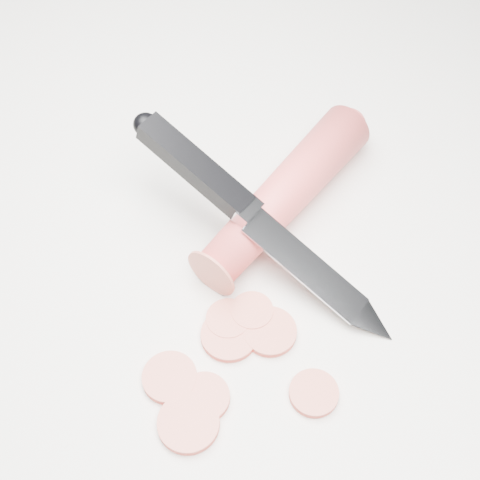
% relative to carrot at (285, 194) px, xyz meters
% --- Properties ---
extents(ground, '(2.40, 2.40, 0.00)m').
position_rel_carrot_xyz_m(ground, '(0.02, -0.06, -0.02)').
color(ground, white).
rests_on(ground, ground).
extents(carrot, '(0.09, 0.18, 0.04)m').
position_rel_carrot_xyz_m(carrot, '(0.00, 0.00, 0.00)').
color(carrot, '#E33F3F').
rests_on(carrot, ground).
extents(carrot_slice_0, '(0.03, 0.03, 0.01)m').
position_rel_carrot_xyz_m(carrot_slice_0, '(-0.01, -0.11, -0.02)').
color(carrot_slice_0, '#D15F4B').
rests_on(carrot_slice_0, ground).
extents(carrot_slice_1, '(0.04, 0.04, 0.01)m').
position_rel_carrot_xyz_m(carrot_slice_1, '(-0.03, -0.16, -0.02)').
color(carrot_slice_1, '#D15F4B').
rests_on(carrot_slice_1, ground).
extents(carrot_slice_2, '(0.04, 0.04, 0.01)m').
position_rel_carrot_xyz_m(carrot_slice_2, '(-0.01, -0.12, -0.02)').
color(carrot_slice_2, '#D15F4B').
rests_on(carrot_slice_2, ground).
extents(carrot_slice_3, '(0.03, 0.03, 0.01)m').
position_rel_carrot_xyz_m(carrot_slice_3, '(0.00, -0.10, -0.02)').
color(carrot_slice_3, '#D15F4B').
rests_on(carrot_slice_3, ground).
extents(carrot_slice_4, '(0.03, 0.03, 0.01)m').
position_rel_carrot_xyz_m(carrot_slice_4, '(0.06, -0.14, -0.02)').
color(carrot_slice_4, '#D15F4B').
rests_on(carrot_slice_4, ground).
extents(carrot_slice_5, '(0.04, 0.04, 0.01)m').
position_rel_carrot_xyz_m(carrot_slice_5, '(0.02, -0.11, -0.02)').
color(carrot_slice_5, '#D15F4B').
rests_on(carrot_slice_5, ground).
extents(carrot_slice_6, '(0.03, 0.03, 0.01)m').
position_rel_carrot_xyz_m(carrot_slice_6, '(-0.01, -0.17, -0.02)').
color(carrot_slice_6, '#D15F4B').
rests_on(carrot_slice_6, ground).
extents(carrot_slice_7, '(0.04, 0.04, 0.01)m').
position_rel_carrot_xyz_m(carrot_slice_7, '(-0.01, -0.19, -0.02)').
color(carrot_slice_7, '#D15F4B').
rests_on(carrot_slice_7, ground).
extents(kitchen_knife, '(0.23, 0.10, 0.08)m').
position_rel_carrot_xyz_m(kitchen_knife, '(-0.00, -0.05, 0.02)').
color(kitchen_knife, '#BBBDC2').
rests_on(kitchen_knife, ground).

